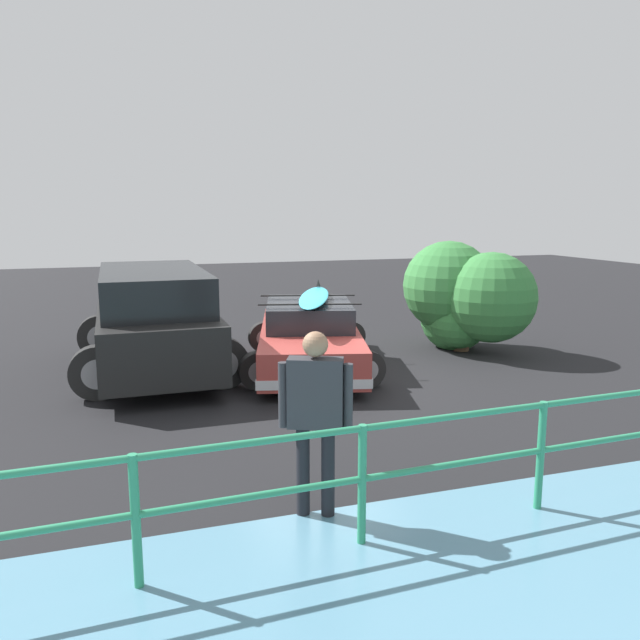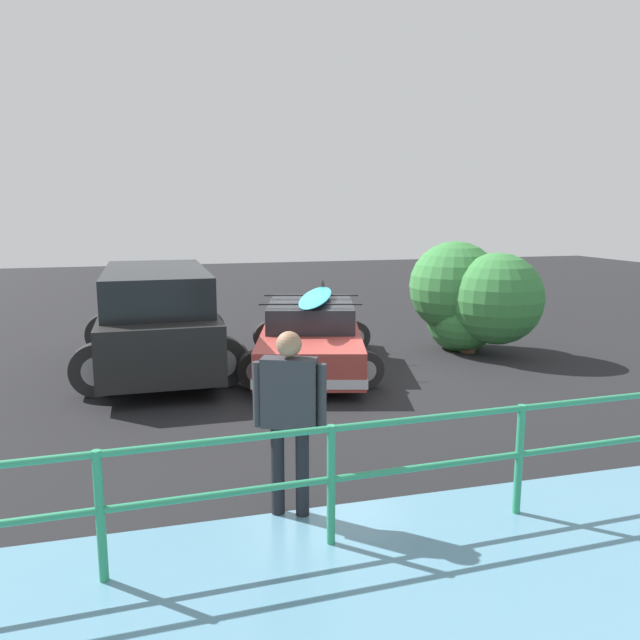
{
  "view_description": "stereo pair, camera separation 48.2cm",
  "coord_description": "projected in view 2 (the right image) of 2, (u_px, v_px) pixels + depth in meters",
  "views": [
    {
      "loc": [
        3.2,
        9.83,
        2.72
      ],
      "look_at": [
        0.11,
        0.36,
        0.95
      ],
      "focal_mm": 35.0,
      "sensor_mm": 36.0,
      "label": 1
    },
    {
      "loc": [
        2.74,
        9.97,
        2.72
      ],
      "look_at": [
        0.11,
        0.36,
        0.95
      ],
      "focal_mm": 35.0,
      "sensor_mm": 36.0,
      "label": 2
    }
  ],
  "objects": [
    {
      "name": "sedan_car",
      "position": [
        311.0,
        336.0,
        10.79
      ],
      "size": [
        2.86,
        4.41,
        1.42
      ],
      "color": "#9E3833",
      "rests_on": "ground"
    },
    {
      "name": "ground_plane",
      "position": [
        321.0,
        371.0,
        10.66
      ],
      "size": [
        44.0,
        44.0,
        0.02
      ],
      "primitive_type": "cube",
      "color": "black",
      "rests_on": "ground"
    },
    {
      "name": "railing_fence",
      "position": [
        331.0,
        465.0,
        5.03
      ],
      "size": [
        10.7,
        0.44,
        1.02
      ],
      "color": "#2D9366",
      "rests_on": "ground"
    },
    {
      "name": "bush_near_left",
      "position": [
        471.0,
        301.0,
        11.9
      ],
      "size": [
        2.2,
        2.5,
        2.19
      ],
      "color": "brown",
      "rests_on": "ground"
    },
    {
      "name": "person_bystander",
      "position": [
        289.0,
        407.0,
        5.47
      ],
      "size": [
        0.61,
        0.37,
        1.69
      ],
      "color": "black",
      "rests_on": "ground"
    },
    {
      "name": "suv_car",
      "position": [
        157.0,
        317.0,
        10.61
      ],
      "size": [
        2.63,
        4.78,
        1.74
      ],
      "color": "black",
      "rests_on": "ground"
    }
  ]
}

